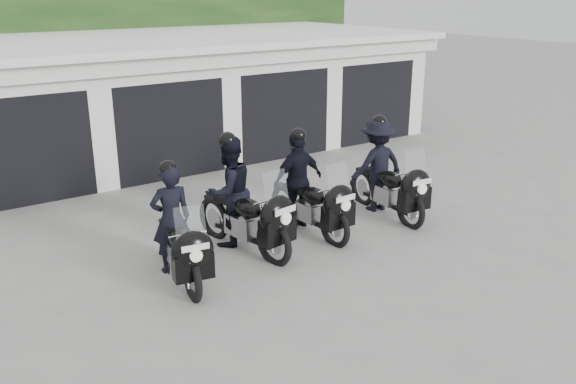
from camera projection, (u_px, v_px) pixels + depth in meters
ground at (319, 262)px, 9.77m from camera, size 80.00×80.00×0.00m
garage_block at (128, 100)px, 15.57m from camera, size 16.40×6.80×2.96m
background_vegetation at (79, 34)px, 19.12m from camera, size 20.00×3.90×5.80m
police_bike_a at (177, 233)px, 9.01m from camera, size 0.84×2.09×1.83m
police_bike_b at (237, 199)px, 10.07m from camera, size 1.06×2.31×2.02m
police_bike_c at (304, 187)px, 10.81m from camera, size 1.06×2.19×1.91m
police_bike_d at (382, 171)px, 11.67m from camera, size 1.23×2.24×1.95m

